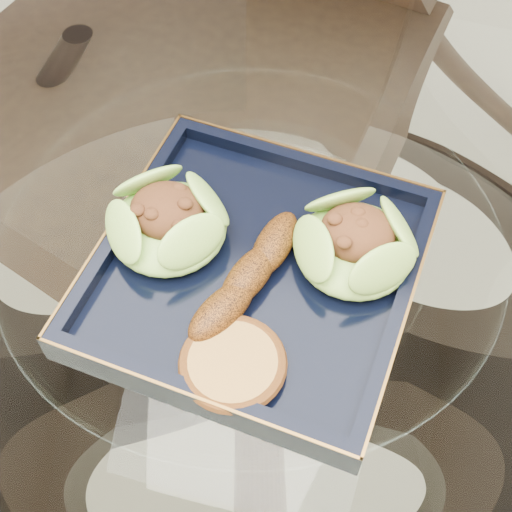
# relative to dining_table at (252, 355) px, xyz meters

# --- Properties ---
(ground) EXTENTS (4.00, 4.00, 0.00)m
(ground) POSITION_rel_dining_table_xyz_m (0.00, 0.00, -0.60)
(ground) COLOR silver
(ground) RESTS_ON ground
(dining_table) EXTENTS (1.13, 1.13, 0.77)m
(dining_table) POSITION_rel_dining_table_xyz_m (0.00, 0.00, 0.00)
(dining_table) COLOR white
(dining_table) RESTS_ON ground
(dining_chair) EXTENTS (0.56, 0.56, 1.06)m
(dining_chair) POSITION_rel_dining_table_xyz_m (-0.14, 0.41, -0.00)
(dining_chair) COLOR black
(dining_chair) RESTS_ON ground
(navy_plate) EXTENTS (0.30, 0.30, 0.02)m
(navy_plate) POSITION_rel_dining_table_xyz_m (0.01, -0.01, 0.17)
(navy_plate) COLOR black
(navy_plate) RESTS_ON dining_table
(lettuce_wrap_left) EXTENTS (0.13, 0.13, 0.04)m
(lettuce_wrap_left) POSITION_rel_dining_table_xyz_m (-0.08, 0.01, 0.20)
(lettuce_wrap_left) COLOR #61952B
(lettuce_wrap_left) RESTS_ON navy_plate
(lettuce_wrap_right) EXTENTS (0.12, 0.12, 0.04)m
(lettuce_wrap_right) POSITION_rel_dining_table_xyz_m (0.09, 0.02, 0.20)
(lettuce_wrap_right) COLOR #538B28
(lettuce_wrap_right) RESTS_ON navy_plate
(roasted_plantain) EXTENTS (0.08, 0.15, 0.03)m
(roasted_plantain) POSITION_rel_dining_table_xyz_m (0.00, -0.03, 0.20)
(roasted_plantain) COLOR #5D2E09
(roasted_plantain) RESTS_ON navy_plate
(crumb_patty) EXTENTS (0.08, 0.08, 0.01)m
(crumb_patty) POSITION_rel_dining_table_xyz_m (0.01, -0.10, 0.19)
(crumb_patty) COLOR #A37E36
(crumb_patty) RESTS_ON navy_plate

